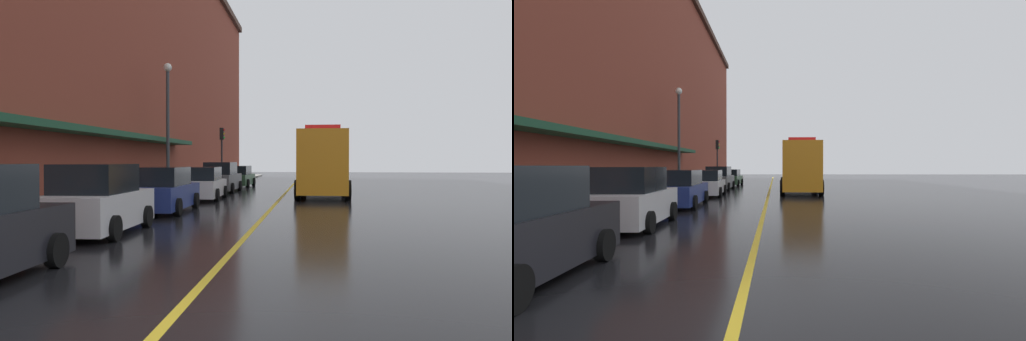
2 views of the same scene
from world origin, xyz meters
TOP-DOWN VIEW (x-y plane):
  - ground_plane at (0.00, 25.00)m, footprint 112.00×112.00m
  - sidewalk_left at (-6.20, 25.00)m, footprint 2.40×70.00m
  - lane_center_stripe at (0.00, 25.00)m, footprint 0.16×70.00m
  - brick_building_left at (-13.63, 24.00)m, footprint 13.64×64.00m
  - parked_car_1 at (-4.03, 7.34)m, footprint 2.15×4.38m
  - parked_car_2 at (-3.97, 13.26)m, footprint 2.07×4.89m
  - parked_car_3 at (-3.85, 19.43)m, footprint 2.21×4.51m
  - parked_car_4 at (-4.05, 25.77)m, footprint 2.10×4.87m
  - parked_car_5 at (-3.88, 31.91)m, footprint 2.16×4.72m
  - utility_truck at (2.23, 23.18)m, footprint 2.98×9.47m
  - parking_meter_0 at (-5.35, 25.52)m, footprint 0.14×0.18m
  - parking_meter_1 at (-5.35, 24.26)m, footprint 0.14×0.18m
  - street_lamp_left at (-5.95, 20.58)m, footprint 0.44×0.44m
  - traffic_light_near at (-5.29, 32.81)m, footprint 0.38×0.36m

SIDE VIEW (x-z plane):
  - ground_plane at x=0.00m, z-range 0.00..0.00m
  - lane_center_stripe at x=0.00m, z-range 0.00..0.01m
  - sidewalk_left at x=-6.20m, z-range 0.00..0.15m
  - parked_car_5 at x=-3.88m, z-range -0.04..1.53m
  - parked_car_3 at x=-3.85m, z-range -0.05..1.59m
  - parked_car_2 at x=-3.97m, z-range -0.05..1.66m
  - parked_car_4 at x=-4.05m, z-range -0.07..1.80m
  - parked_car_1 at x=-4.03m, z-range -0.07..1.80m
  - parking_meter_0 at x=-5.35m, z-range 0.39..1.72m
  - parking_meter_1 at x=-5.35m, z-range 0.39..1.72m
  - utility_truck at x=2.23m, z-range -0.09..3.64m
  - traffic_light_near at x=-5.29m, z-range 1.01..5.31m
  - street_lamp_left at x=-5.95m, z-range 0.93..7.87m
  - brick_building_left at x=-13.63m, z-range 0.01..18.00m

